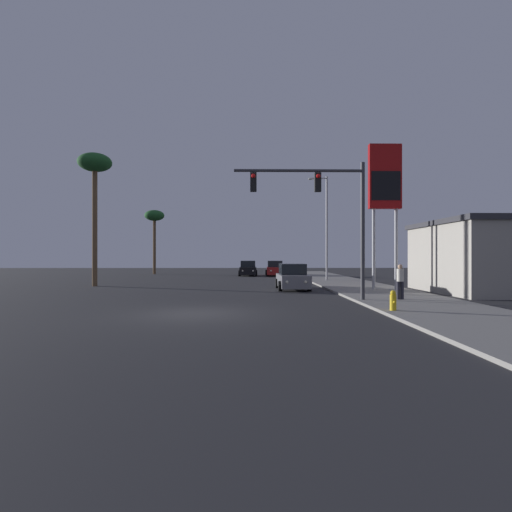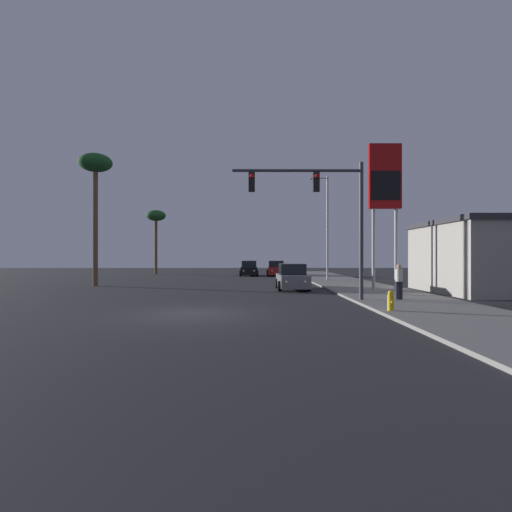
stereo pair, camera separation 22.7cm
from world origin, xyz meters
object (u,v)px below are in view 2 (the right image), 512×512
object	(u,v)px
gas_station_sign	(385,184)
pedestrian_on_sidewalk	(399,280)
traffic_light_mast	(325,203)
palm_tree_far	(156,219)
street_lamp	(326,222)
car_black	(249,269)
fire_hydrant	(391,301)
car_red	(276,269)
car_grey	(292,278)
palm_tree_near	(95,171)

from	to	relation	value
gas_station_sign	pedestrian_on_sidewalk	bearing A→B (deg)	-101.94
traffic_light_mast	palm_tree_far	distance (m)	34.04
street_lamp	car_black	bearing A→B (deg)	124.36
gas_station_sign	fire_hydrant	world-z (taller)	gas_station_sign
car_red	street_lamp	bearing A→B (deg)	113.22
car_grey	traffic_light_mast	bearing A→B (deg)	95.50
traffic_light_mast	pedestrian_on_sidewalk	world-z (taller)	traffic_light_mast
fire_hydrant	palm_tree_near	world-z (taller)	palm_tree_near
car_black	fire_hydrant	distance (m)	30.13
car_grey	car_red	distance (m)	18.47
car_red	traffic_light_mast	xyz separation A→B (m)	(0.89, -25.66, 3.90)
fire_hydrant	palm_tree_far	xyz separation A→B (m)	(-17.22, 34.09, 6.31)
car_grey	street_lamp	distance (m)	10.37
car_grey	traffic_light_mast	xyz separation A→B (m)	(0.87, -7.19, 3.90)
car_grey	car_black	xyz separation A→B (m)	(-3.04, 18.58, 0.00)
car_red	pedestrian_on_sidewalk	size ratio (longest dim) A/B	2.60
traffic_light_mast	pedestrian_on_sidewalk	bearing A→B (deg)	1.02
car_red	palm_tree_far	distance (m)	16.40
pedestrian_on_sidewalk	palm_tree_near	world-z (taller)	palm_tree_near
pedestrian_on_sidewalk	palm_tree_far	size ratio (longest dim) A/B	0.21
traffic_light_mast	gas_station_sign	xyz separation A→B (m)	(4.73, 5.81, 1.95)
car_black	gas_station_sign	xyz separation A→B (m)	(8.64, -19.96, 5.86)
car_grey	traffic_light_mast	distance (m)	8.23
street_lamp	palm_tree_far	bearing A→B (deg)	141.74
car_black	palm_tree_near	bearing A→B (deg)	54.61
car_black	gas_station_sign	bearing A→B (deg)	113.42
traffic_light_mast	gas_station_sign	bearing A→B (deg)	50.83
car_grey	palm_tree_far	world-z (taller)	palm_tree_far
gas_station_sign	car_black	bearing A→B (deg)	113.41
gas_station_sign	street_lamp	bearing A→B (deg)	100.39
traffic_light_mast	fire_hydrant	bearing A→B (deg)	-64.98
street_lamp	palm_tree_far	world-z (taller)	street_lamp
car_black	car_red	world-z (taller)	same
car_grey	traffic_light_mast	world-z (taller)	traffic_light_mast
car_black	gas_station_sign	size ratio (longest dim) A/B	0.48
street_lamp	fire_hydrant	distance (m)	20.20
car_black	pedestrian_on_sidewalk	size ratio (longest dim) A/B	2.58
car_red	pedestrian_on_sidewalk	world-z (taller)	pedestrian_on_sidewalk
car_grey	palm_tree_near	world-z (taller)	palm_tree_near
car_red	palm_tree_near	xyz separation A→B (m)	(-14.03, -15.40, 7.63)
car_grey	palm_tree_near	xyz separation A→B (m)	(-14.06, 3.08, 7.63)
palm_tree_far	fire_hydrant	bearing A→B (deg)	-63.20
car_red	palm_tree_far	world-z (taller)	palm_tree_far
gas_station_sign	pedestrian_on_sidewalk	size ratio (longest dim) A/B	5.39
palm_tree_near	street_lamp	bearing A→B (deg)	17.29
gas_station_sign	fire_hydrant	xyz separation A→B (m)	(-2.95, -9.63, -6.13)
car_black	car_red	size ratio (longest dim) A/B	0.99
car_red	palm_tree_near	world-z (taller)	palm_tree_near
palm_tree_near	palm_tree_far	world-z (taller)	palm_tree_near
street_lamp	car_grey	bearing A→B (deg)	-113.58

